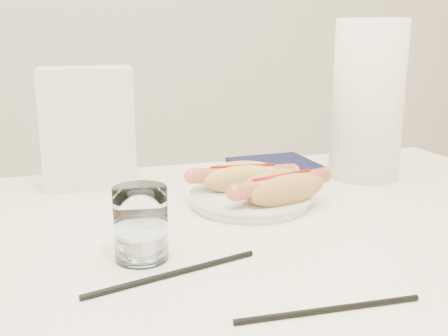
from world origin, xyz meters
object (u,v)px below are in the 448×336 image
object	(u,v)px
hotdog_left	(243,178)
paper_towel_roll	(368,100)
hotdog_right	(281,188)
water_glass	(141,224)
plate	(250,200)
table	(226,274)
napkin_box	(88,128)

from	to	relation	value
hotdog_left	paper_towel_roll	world-z (taller)	paper_towel_roll
hotdog_right	paper_towel_roll	size ratio (longest dim) A/B	0.60
hotdog_right	water_glass	xyz separation A→B (m)	(-0.23, -0.11, 0.01)
hotdog_left	paper_towel_roll	xyz separation A→B (m)	(0.27, 0.07, 0.11)
plate	water_glass	world-z (taller)	water_glass
table	hotdog_right	xyz separation A→B (m)	(0.11, 0.06, 0.10)
hotdog_right	water_glass	size ratio (longest dim) A/B	1.92
napkin_box	paper_towel_roll	xyz separation A→B (m)	(0.50, -0.09, 0.04)
plate	hotdog_right	distance (m)	0.06
hotdog_left	hotdog_right	bearing A→B (deg)	-57.94
water_glass	hotdog_right	bearing A→B (deg)	25.60
plate	water_glass	size ratio (longest dim) A/B	2.07
table	hotdog_left	size ratio (longest dim) A/B	7.03
napkin_box	table	bearing A→B (deg)	-58.73
table	water_glass	bearing A→B (deg)	-159.16
hotdog_right	water_glass	bearing A→B (deg)	-170.10
plate	hotdog_right	bearing A→B (deg)	-52.70
plate	paper_towel_roll	bearing A→B (deg)	20.24
napkin_box	paper_towel_roll	distance (m)	0.51
hotdog_left	napkin_box	distance (m)	0.29
hotdog_right	water_glass	world-z (taller)	water_glass
hotdog_right	paper_towel_roll	xyz separation A→B (m)	(0.23, 0.14, 0.11)
water_glass	plate	bearing A→B (deg)	38.31
plate	water_glass	distance (m)	0.25
water_glass	napkin_box	size ratio (longest dim) A/B	0.43
hotdog_left	napkin_box	size ratio (longest dim) A/B	0.81
plate	paper_towel_roll	size ratio (longest dim) A/B	0.64
napkin_box	paper_towel_roll	bearing A→B (deg)	-7.55
plate	hotdog_right	world-z (taller)	hotdog_right
hotdog_right	paper_towel_roll	bearing A→B (deg)	16.07
table	hotdog_right	distance (m)	0.16
hotdog_right	napkin_box	bearing A→B (deg)	122.91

